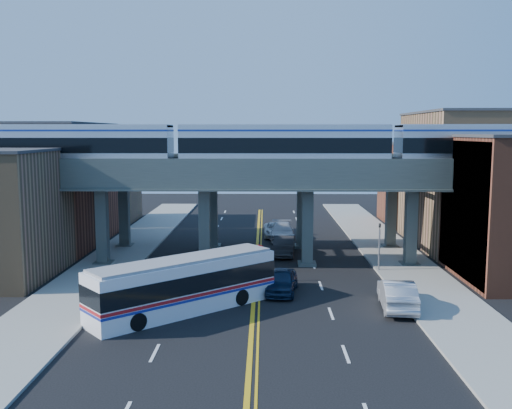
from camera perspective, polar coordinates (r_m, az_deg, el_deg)
ground at (r=37.16m, az=-0.20°, el=-8.91°), size 120.00×120.00×0.00m
sidewalk_west at (r=48.38m, az=-13.78°, el=-5.21°), size 5.00×70.00×0.16m
sidewalk_east at (r=48.06m, az=13.93°, el=-5.30°), size 5.00×70.00×0.16m
building_west_b at (r=55.34m, az=-19.41°, el=1.81°), size 8.00×14.00×11.00m
building_west_c at (r=67.77m, az=-15.57°, el=1.61°), size 8.00×10.00×8.00m
building_east_b at (r=54.85m, az=19.85°, el=2.27°), size 8.00×14.00×12.00m
building_east_c at (r=67.35m, az=16.23°, el=1.98°), size 8.00×10.00×9.00m
mural_panel at (r=42.41m, az=19.96°, el=-0.77°), size 0.10×9.50×9.50m
elevated_viaduct_near at (r=43.86m, az=-0.01°, el=2.18°), size 52.00×3.60×7.40m
elevated_viaduct_far at (r=50.84m, az=0.11°, el=2.88°), size 52.00×3.60×7.40m
transit_train at (r=43.72m, az=2.82°, el=5.92°), size 48.90×3.07×3.58m
stop_sign at (r=39.63m, az=0.31°, el=-5.26°), size 0.76×0.09×2.63m
traffic_signal at (r=43.30m, az=12.24°, el=-3.62°), size 0.15×0.18×4.10m
transit_bus at (r=33.54m, az=-7.14°, el=-8.03°), size 10.46×9.57×2.99m
car_lane_a at (r=37.21m, az=2.60°, el=-7.67°), size 2.43×4.74×1.54m
car_lane_b at (r=48.30m, az=2.80°, el=-4.14°), size 2.10×5.06×1.63m
car_lane_c at (r=56.72m, az=2.00°, el=-2.55°), size 2.39×5.06×1.40m
car_lane_d at (r=55.22m, az=2.63°, el=-2.70°), size 2.37×5.61×1.62m
car_parked_curb at (r=34.96m, az=13.94°, el=-8.70°), size 2.31×5.41×1.74m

